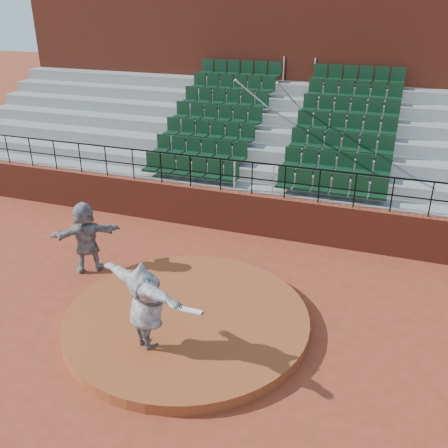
# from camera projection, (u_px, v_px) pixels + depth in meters

# --- Properties ---
(ground) EXTENTS (90.00, 90.00, 0.00)m
(ground) POSITION_uv_depth(u_px,v_px,m) (187.00, 324.00, 11.34)
(ground) COLOR #933821
(ground) RESTS_ON ground
(pitchers_mound) EXTENTS (5.50, 5.50, 0.25)m
(pitchers_mound) POSITION_uv_depth(u_px,v_px,m) (187.00, 319.00, 11.29)
(pitchers_mound) COLOR #994522
(pitchers_mound) RESTS_ON ground
(pitching_rubber) EXTENTS (0.60, 0.15, 0.03)m
(pitching_rubber) POSITION_uv_depth(u_px,v_px,m) (190.00, 310.00, 11.35)
(pitching_rubber) COLOR white
(pitching_rubber) RESTS_ON pitchers_mound
(boundary_wall) EXTENTS (24.00, 0.30, 1.30)m
(boundary_wall) POSITION_uv_depth(u_px,v_px,m) (251.00, 214.00, 15.33)
(boundary_wall) COLOR maroon
(boundary_wall) RESTS_ON ground
(wall_railing) EXTENTS (24.04, 0.05, 1.03)m
(wall_railing) POSITION_uv_depth(u_px,v_px,m) (252.00, 171.00, 14.75)
(wall_railing) COLOR black
(wall_railing) RESTS_ON boundary_wall
(seating_deck) EXTENTS (24.00, 5.97, 4.63)m
(seating_deck) POSITION_uv_depth(u_px,v_px,m) (280.00, 155.00, 18.11)
(seating_deck) COLOR gray
(seating_deck) RESTS_ON ground
(press_box_facade) EXTENTS (24.00, 3.00, 7.10)m
(press_box_facade) POSITION_uv_depth(u_px,v_px,m) (306.00, 79.00, 20.59)
(press_box_facade) COLOR maroon
(press_box_facade) RESTS_ON ground
(pitcher) EXTENTS (2.43, 1.58, 1.94)m
(pitcher) POSITION_uv_depth(u_px,v_px,m) (146.00, 305.00, 9.87)
(pitcher) COLOR black
(pitcher) RESTS_ON pitchers_mound
(fielder) EXTENTS (1.81, 1.56, 1.96)m
(fielder) POSITION_uv_depth(u_px,v_px,m) (86.00, 237.00, 13.12)
(fielder) COLOR black
(fielder) RESTS_ON ground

